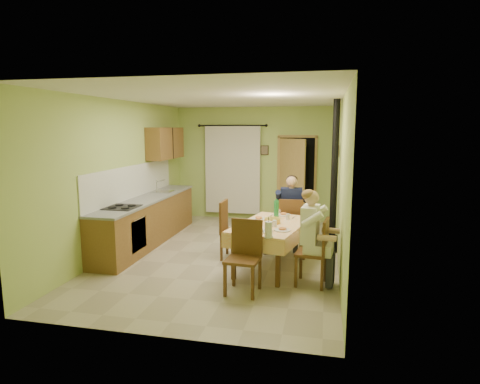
% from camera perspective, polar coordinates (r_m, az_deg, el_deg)
% --- Properties ---
extents(floor, '(4.00, 6.00, 0.01)m').
position_cam_1_polar(floor, '(7.43, -2.07, -8.85)').
color(floor, tan).
rests_on(floor, ground).
extents(room_shell, '(4.04, 6.04, 2.82)m').
position_cam_1_polar(room_shell, '(7.09, -2.16, 5.30)').
color(room_shell, '#AEC766').
rests_on(room_shell, ground).
extents(kitchen_run, '(0.64, 3.64, 1.56)m').
position_cam_1_polar(kitchen_run, '(8.23, -13.00, -3.82)').
color(kitchen_run, brown).
rests_on(kitchen_run, ground).
extents(upper_cabinets, '(0.35, 1.40, 0.70)m').
position_cam_1_polar(upper_cabinets, '(9.27, -10.54, 6.84)').
color(upper_cabinets, brown).
rests_on(upper_cabinets, room_shell).
extents(curtain, '(1.70, 0.07, 2.22)m').
position_cam_1_polar(curtain, '(10.07, -1.07, 3.24)').
color(curtain, black).
rests_on(curtain, ground).
extents(doorway, '(0.96, 0.57, 2.15)m').
position_cam_1_polar(doorway, '(9.80, 7.73, 1.75)').
color(doorway, black).
rests_on(doorway, ground).
extents(dining_table, '(1.31, 1.80, 0.76)m').
position_cam_1_polar(dining_table, '(6.61, 4.45, -7.70)').
color(dining_table, '#F1B87B').
rests_on(dining_table, ground).
extents(tableware, '(0.72, 1.68, 0.33)m').
position_cam_1_polar(tableware, '(6.40, 4.42, -4.24)').
color(tableware, white).
rests_on(tableware, dining_table).
extents(chair_far, '(0.46, 0.46, 1.00)m').
position_cam_1_polar(chair_far, '(7.67, 7.21, -6.06)').
color(chair_far, '#573517').
rests_on(chair_far, ground).
extents(chair_near, '(0.49, 0.49, 1.02)m').
position_cam_1_polar(chair_near, '(5.71, 0.45, -11.35)').
color(chair_near, '#573517').
rests_on(chair_near, ground).
extents(chair_right, '(0.48, 0.48, 0.99)m').
position_cam_1_polar(chair_right, '(6.07, 10.24, -10.24)').
color(chair_right, '#573517').
rests_on(chair_right, ground).
extents(chair_left, '(0.47, 0.47, 1.03)m').
position_cam_1_polar(chair_left, '(7.14, -0.81, -7.12)').
color(chair_left, '#573517').
rests_on(chair_left, ground).
extents(man_far, '(0.60, 0.47, 1.39)m').
position_cam_1_polar(man_far, '(7.56, 7.30, -1.72)').
color(man_far, '#141938').
rests_on(man_far, chair_far).
extents(man_right, '(0.50, 0.61, 1.39)m').
position_cam_1_polar(man_right, '(5.91, 10.25, -4.84)').
color(man_right, white).
rests_on(man_right, chair_right).
extents(stove_flue, '(0.24, 0.24, 2.80)m').
position_cam_1_polar(stove_flue, '(7.56, 13.15, -0.77)').
color(stove_flue, black).
rests_on(stove_flue, ground).
extents(picture_back, '(0.19, 0.03, 0.23)m').
position_cam_1_polar(picture_back, '(9.95, 3.52, 5.96)').
color(picture_back, black).
rests_on(picture_back, room_shell).
extents(picture_right, '(0.03, 0.31, 0.21)m').
position_cam_1_polar(picture_right, '(8.06, 13.80, 5.72)').
color(picture_right, brown).
rests_on(picture_right, room_shell).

